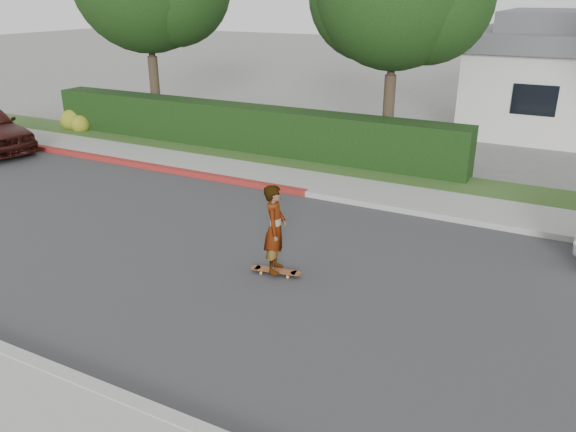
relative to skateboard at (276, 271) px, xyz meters
name	(u,v)px	position (x,y,z in m)	size (l,w,h in m)	color
ground	(176,248)	(-2.38, 0.09, -0.09)	(120.00, 120.00, 0.00)	slate
road	(176,248)	(-2.38, 0.09, -0.08)	(60.00, 8.00, 0.01)	#2D2D30
curb_far	(273,188)	(-2.38, 4.19, -0.01)	(60.00, 0.20, 0.15)	#9E9E99
curb_red_section	(129,163)	(-7.38, 4.19, -0.01)	(12.00, 0.21, 0.15)	maroon
sidewalk_far	(288,179)	(-2.38, 5.09, -0.03)	(60.00, 1.60, 0.12)	gray
planting_strip	(313,165)	(-2.38, 6.69, -0.04)	(60.00, 1.60, 0.10)	#2D4C1E
hedge	(238,128)	(-5.38, 7.29, 0.66)	(15.00, 1.00, 1.50)	black
flowering_shrub	(75,122)	(-12.39, 6.83, 0.25)	(1.40, 1.00, 0.90)	#2D4C19
skateboard	(276,271)	(0.00, 0.00, 0.00)	(0.99, 0.36, 0.09)	gold
skateboarder	(275,229)	(0.00, 0.00, 0.84)	(0.60, 0.40, 1.66)	white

